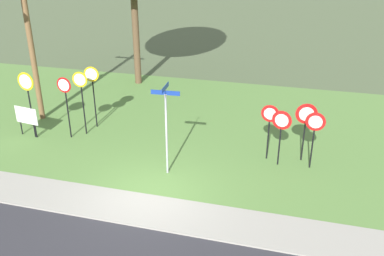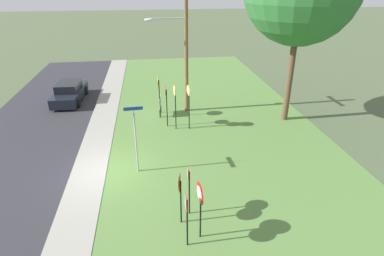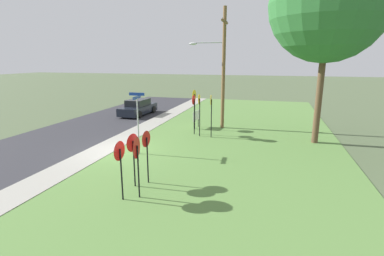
% 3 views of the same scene
% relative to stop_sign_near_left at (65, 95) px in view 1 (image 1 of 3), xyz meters
% --- Properties ---
extents(ground_plane, '(160.00, 160.00, 0.00)m').
position_rel_stop_sign_near_left_xyz_m(ground_plane, '(4.57, -3.13, -1.86)').
color(ground_plane, '#4C5B3D').
extents(sidewalk_strip, '(44.00, 1.60, 0.06)m').
position_rel_stop_sign_near_left_xyz_m(sidewalk_strip, '(4.57, -3.93, -1.83)').
color(sidewalk_strip, '#99968C').
rests_on(sidewalk_strip, ground_plane).
extents(grass_median, '(44.00, 12.00, 0.04)m').
position_rel_stop_sign_near_left_xyz_m(grass_median, '(4.57, 2.87, -1.84)').
color(grass_median, '#567F3D').
rests_on(grass_median, ground_plane).
extents(stop_sign_near_left, '(0.62, 0.10, 2.57)m').
position_rel_stop_sign_near_left_xyz_m(stop_sign_near_left, '(0.00, 0.00, 0.00)').
color(stop_sign_near_left, black).
rests_on(stop_sign_near_left, grass_median).
extents(stop_sign_near_right, '(0.63, 0.12, 2.69)m').
position_rel_stop_sign_near_left_xyz_m(stop_sign_near_right, '(0.53, 1.25, 0.09)').
color(stop_sign_near_right, black).
rests_on(stop_sign_near_right, grass_median).
extents(stop_sign_far_left, '(0.62, 0.11, 2.68)m').
position_rel_stop_sign_near_left_xyz_m(stop_sign_far_left, '(0.44, 0.47, 0.08)').
color(stop_sign_far_left, black).
rests_on(stop_sign_far_left, grass_median).
extents(stop_sign_far_center, '(0.73, 0.11, 2.76)m').
position_rel_stop_sign_near_left_xyz_m(stop_sign_far_center, '(-1.43, -0.36, 0.19)').
color(stop_sign_far_center, black).
rests_on(stop_sign_far_center, grass_median).
extents(yield_sign_near_left, '(0.76, 0.14, 2.22)m').
position_rel_stop_sign_near_left_xyz_m(yield_sign_near_left, '(9.17, 0.47, -0.17)').
color(yield_sign_near_left, black).
rests_on(yield_sign_near_left, grass_median).
extents(yield_sign_near_right, '(0.69, 0.16, 2.09)m').
position_rel_stop_sign_near_left_xyz_m(yield_sign_near_right, '(8.37, -0.10, -0.28)').
color(yield_sign_near_right, black).
rests_on(yield_sign_near_right, grass_median).
extents(yield_sign_far_left, '(0.68, 0.11, 2.12)m').
position_rel_stop_sign_near_left_xyz_m(yield_sign_far_left, '(9.48, -0.01, -0.26)').
color(yield_sign_far_left, black).
rests_on(yield_sign_far_left, grass_median).
extents(yield_sign_far_right, '(0.64, 0.12, 2.12)m').
position_rel_stop_sign_near_left_xyz_m(yield_sign_far_right, '(7.93, 0.26, -0.26)').
color(yield_sign_far_right, black).
rests_on(yield_sign_far_right, grass_median).
extents(street_name_post, '(0.96, 0.82, 3.19)m').
position_rel_stop_sign_near_left_xyz_m(street_name_post, '(4.72, -1.66, 0.06)').
color(street_name_post, '#9EA0A8').
rests_on(street_name_post, grass_median).
extents(utility_pole, '(2.10, 2.60, 8.22)m').
position_rel_stop_sign_near_left_xyz_m(utility_pole, '(-2.30, 1.30, 2.63)').
color(utility_pole, brown).
rests_on(utility_pole, grass_median).
extents(notice_board, '(1.09, 0.19, 1.25)m').
position_rel_stop_sign_near_left_xyz_m(notice_board, '(-1.73, -0.30, -0.99)').
color(notice_board, black).
rests_on(notice_board, grass_median).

